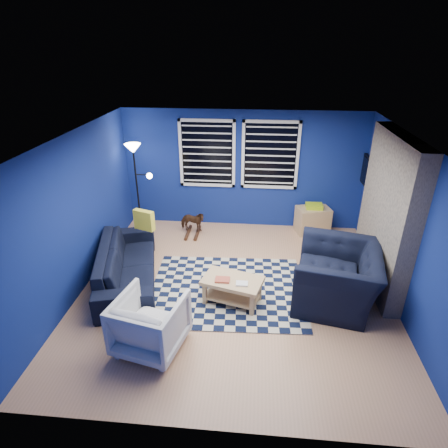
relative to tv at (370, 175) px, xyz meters
The scene contains 18 objects.
floor 3.46m from the tv, 140.73° to the right, with size 5.00×5.00×0.00m, color tan.
ceiling 3.35m from the tv, 140.73° to the right, with size 5.00×5.00×0.00m, color white.
wall_back 2.50m from the tv, 168.45° to the left, with size 5.00×5.00×0.00m, color navy.
wall_left 5.34m from the tv, 157.98° to the right, with size 5.00×5.00×0.00m, color navy.
wall_right 2.01m from the tv, 88.45° to the right, with size 5.00×5.00×0.00m, color navy.
fireplace 1.52m from the tv, 93.32° to the right, with size 0.65×2.00×2.50m.
window_left 3.24m from the tv, behind, with size 1.17×0.06×1.42m.
window_right 1.96m from the tv, 166.32° to the left, with size 1.17×0.06×1.42m.
tv is the anchor object (origin of this frame).
rug 3.55m from the tv, 141.86° to the right, with size 2.50×2.00×0.02m, color black.
sofa 4.79m from the tv, 156.17° to the right, with size 0.89×2.27×0.66m, color black.
armchair_big 2.48m from the tv, 112.12° to the right, with size 1.21×1.39×0.90m, color black.
armchair_bent 4.93m from the tv, 135.92° to the right, with size 0.83×0.86×0.78m, color gray.
rocking_horse 3.63m from the tv, behind, with size 0.54×0.25×0.45m, color #4E3019.
coffee_table 3.55m from the tv, 136.69° to the right, with size 1.01×0.74×0.45m.
cabinet 1.47m from the tv, 165.00° to the left, with size 0.76×0.60×0.65m.
floor_lamp 4.58m from the tv, behind, with size 0.52×0.32×1.90m.
throw_pillow 4.33m from the tv, 163.41° to the right, with size 0.38×0.11×0.36m, color gold.
Camera 1 is at (0.29, -5.07, 3.71)m, focal length 30.00 mm.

